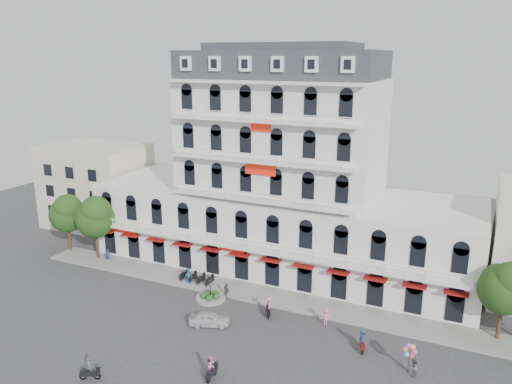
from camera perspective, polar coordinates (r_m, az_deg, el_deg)
The scene contains 19 objects.
ground at distance 47.35m, azimuth -5.64°, elevation -15.85°, with size 120.00×120.00×0.00m, color #38383A.
sidewalk at distance 54.27m, azimuth -0.79°, elevation -11.36°, with size 53.00×4.00×0.16m, color gray.
main_building at distance 58.56m, azimuth 2.94°, elevation 0.98°, with size 45.00×15.00×25.80m.
flank_building_west at distance 76.98m, azimuth -17.73°, elevation 0.72°, with size 14.00×10.00×12.00m, color beige.
traffic_island at distance 53.07m, azimuth -5.21°, elevation -11.86°, with size 3.20×3.20×1.60m.
parked_scooter_row at distance 56.89m, azimuth -6.76°, elevation -10.24°, with size 4.40×1.80×1.10m, color black, non-canonical shape.
tree_west_outer at distance 67.51m, azimuth -20.77°, elevation -2.14°, with size 4.50×4.48×7.76m.
tree_west_inner at distance 63.70m, azimuth -17.93°, elevation -2.58°, with size 4.76×4.76×8.25m.
tree_east_inner at distance 48.83m, azimuth 26.58°, elevation -9.60°, with size 4.40×4.37×7.57m.
parked_car at distance 48.32m, azimuth -5.33°, elevation -14.25°, with size 1.54×3.83×1.31m, color silver.
rider_west at distance 43.16m, azimuth -18.49°, elevation -18.76°, with size 1.58×0.98×1.93m.
rider_southwest at distance 41.27m, azimuth -5.10°, elevation -19.33°, with size 0.61×1.70×2.05m.
rider_east at distance 45.30m, azimuth 12.07°, elevation -16.21°, with size 0.78×1.66×2.07m.
rider_center at distance 49.43m, azimuth 1.42°, elevation -12.88°, with size 1.00×1.58×2.09m.
pedestrian_left at distance 56.44m, azimuth -7.70°, elevation -9.52°, with size 0.85×0.55×1.73m, color navy.
pedestrian_mid at distance 53.00m, azimuth -3.40°, elevation -11.18°, with size 0.97×0.40×1.65m, color #4F4F56.
pedestrian_right at distance 48.51m, azimuth 7.96°, elevation -13.94°, with size 1.11×0.64×1.72m, color pink.
pedestrian_far at distance 64.37m, azimuth -16.55°, elevation -6.93°, with size 0.56×0.37×1.54m, color navy.
balloon_vendor at distance 43.17m, azimuth 17.38°, elevation -17.94°, with size 1.34×1.27×2.45m.
Camera 1 is at (20.83, -34.78, 24.46)m, focal length 35.00 mm.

